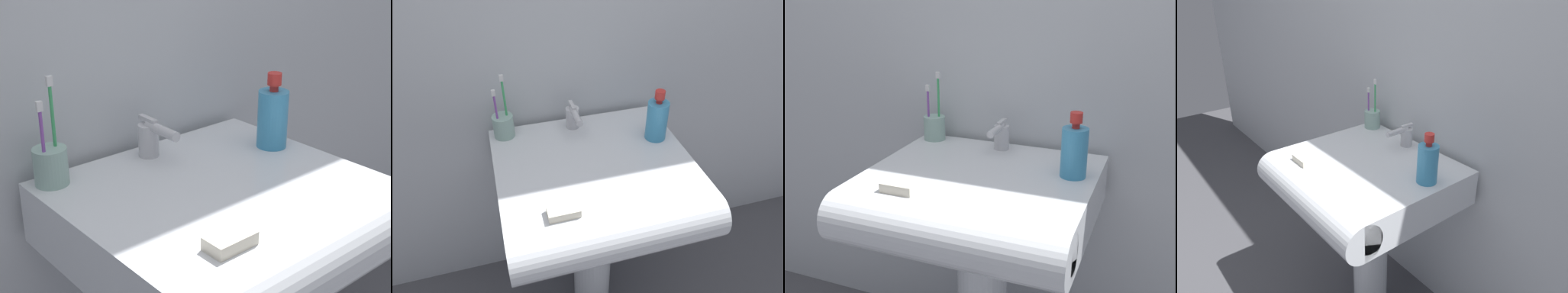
# 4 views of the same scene
# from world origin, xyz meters

# --- Properties ---
(sink_basin) EXTENTS (0.60, 0.57, 0.13)m
(sink_basin) POSITION_xyz_m (0.00, -0.05, 0.67)
(sink_basin) COLOR white
(sink_basin) RESTS_ON sink_pedestal
(faucet) EXTENTS (0.05, 0.13, 0.09)m
(faucet) POSITION_xyz_m (-0.02, 0.19, 0.78)
(faucet) COLOR silver
(faucet) RESTS_ON sink_basin
(toothbrush_cup) EXTENTS (0.07, 0.07, 0.22)m
(toothbrush_cup) POSITION_xyz_m (-0.25, 0.21, 0.78)
(toothbrush_cup) COLOR #99BFB2
(toothbrush_cup) RESTS_ON sink_basin
(soap_bottle) EXTENTS (0.07, 0.07, 0.18)m
(soap_bottle) POSITION_xyz_m (0.23, 0.06, 0.80)
(soap_bottle) COLOR #3F99CC
(soap_bottle) RESTS_ON sink_basin
(bar_soap) EXTENTS (0.09, 0.05, 0.02)m
(bar_soap) POSITION_xyz_m (-0.14, -0.20, 0.74)
(bar_soap) COLOR silver
(bar_soap) RESTS_ON sink_basin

